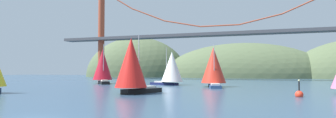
# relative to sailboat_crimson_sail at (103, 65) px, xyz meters

# --- Properties ---
(headland_left) EXTENTS (61.36, 44.00, 46.09)m
(headland_left) POSITION_rel_sailboat_crimson_sail_xyz_m (-28.61, 82.17, -5.09)
(headland_left) COLOR #4C5B3D
(headland_left) RESTS_ON ground_plane
(headland_center) EXTENTS (85.17, 44.00, 35.73)m
(headland_center) POSITION_rel_sailboat_crimson_sail_xyz_m (31.39, 82.17, -5.09)
(headland_center) COLOR #4C5B3D
(headland_center) RESTS_ON ground_plane
(suspension_bridge) EXTENTS (142.87, 6.00, 40.41)m
(suspension_bridge) POSITION_rel_sailboat_crimson_sail_xyz_m (26.39, 42.17, 13.80)
(suspension_bridge) COLOR #A34228
(suspension_bridge) RESTS_ON ground_plane
(sailboat_crimson_sail) EXTENTS (8.83, 9.66, 10.90)m
(sailboat_crimson_sail) POSITION_rel_sailboat_crimson_sail_xyz_m (0.00, 0.00, 0.00)
(sailboat_crimson_sail) COLOR black
(sailboat_crimson_sail) RESTS_ON ground_plane
(sailboat_scarlet_sail) EXTENTS (6.71, 9.93, 9.36)m
(sailboat_scarlet_sail) POSITION_rel_sailboat_crimson_sail_xyz_m (32.25, -6.38, -0.42)
(sailboat_scarlet_sail) COLOR navy
(sailboat_scarlet_sail) RESTS_ON ground_plane
(sailboat_red_spinnaker) EXTENTS (6.61, 9.19, 9.28)m
(sailboat_red_spinnaker) POSITION_rel_sailboat_crimson_sail_xyz_m (23.36, -29.24, -0.44)
(sailboat_red_spinnaker) COLOR black
(sailboat_red_spinnaker) RESTS_ON ground_plane
(sailboat_white_mainsail) EXTENTS (9.76, 6.75, 9.42)m
(sailboat_white_mainsail) POSITION_rel_sailboat_crimson_sail_xyz_m (20.90, -1.74, -0.65)
(sailboat_white_mainsail) COLOR #191E4C
(sailboat_white_mainsail) RESTS_ON ground_plane
(channel_buoy) EXTENTS (1.10, 1.10, 2.64)m
(channel_buoy) POSITION_rel_sailboat_crimson_sail_xyz_m (47.53, -26.13, -4.72)
(channel_buoy) COLOR red
(channel_buoy) RESTS_ON ground_plane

